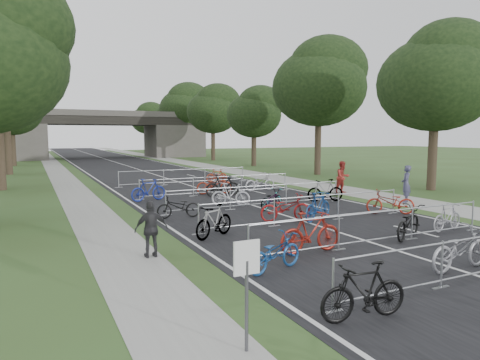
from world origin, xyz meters
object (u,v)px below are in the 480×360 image
object	(u,v)px
park_sign	(247,275)
pedestrian_a	(406,184)
pedestrian_c	(151,229)
overpass_bridge	(101,135)
pedestrian_b	(343,177)

from	to	relation	value
park_sign	pedestrian_a	world-z (taller)	pedestrian_a
pedestrian_c	overpass_bridge	bearing A→B (deg)	-95.69
pedestrian_b	pedestrian_c	size ratio (longest dim) A/B	1.19
overpass_bridge	pedestrian_b	xyz separation A→B (m)	(6.95, -47.72, -2.58)
pedestrian_a	pedestrian_c	xyz separation A→B (m)	(-14.33, -4.06, -0.15)
overpass_bridge	park_sign	size ratio (longest dim) A/B	16.99
pedestrian_a	pedestrian_b	xyz separation A→B (m)	(-0.58, 4.28, -0.00)
overpass_bridge	pedestrian_c	bearing A→B (deg)	-96.92
overpass_bridge	pedestrian_a	distance (m)	52.60
pedestrian_b	park_sign	bearing A→B (deg)	-134.41
overpass_bridge	pedestrian_b	distance (m)	48.29
pedestrian_b	pedestrian_c	xyz separation A→B (m)	(-13.75, -8.34, -0.15)
overpass_bridge	pedestrian_a	world-z (taller)	overpass_bridge
overpass_bridge	pedestrian_b	bearing A→B (deg)	-81.72
park_sign	pedestrian_c	bearing A→B (deg)	90.00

